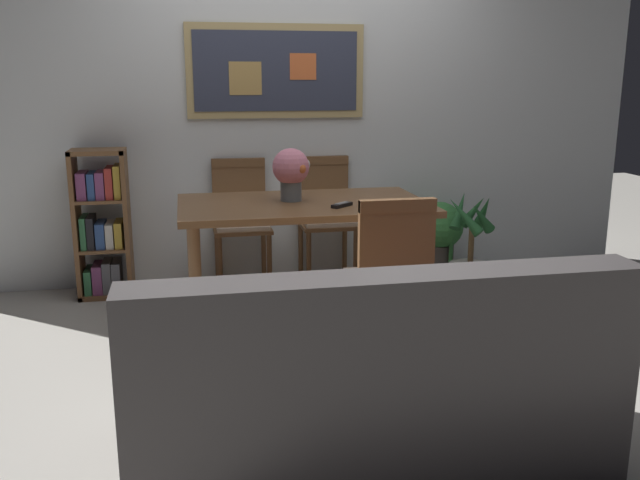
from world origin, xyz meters
The scene contains 12 objects.
ground_plane centered at (0.00, 0.00, 0.00)m, with size 12.00×12.00×0.00m, color #B7B2A8.
wall_back_with_painting centered at (0.00, 1.43, 1.30)m, with size 5.20×0.14×2.60m.
dining_table centered at (-0.12, 0.42, 0.65)m, with size 1.48×0.89×0.75m.
dining_chair_far_right centered at (0.19, 1.25, 0.54)m, with size 0.40×0.41×0.91m.
dining_chair_near_right centered at (0.18, -0.38, 0.54)m, with size 0.40×0.41×0.91m.
dining_chair_far_left centered at (-0.44, 1.24, 0.54)m, with size 0.40×0.41×0.91m.
leather_couch centered at (-0.16, -1.22, 0.31)m, with size 1.80×0.84×0.84m.
bookshelf centered at (-1.38, 1.18, 0.48)m, with size 0.36×0.28×1.01m.
potted_ivy centered at (1.03, 1.13, 0.34)m, with size 0.35×0.35×0.58m.
potted_palm centered at (1.13, 0.79, 0.25)m, with size 0.37×0.40×0.70m.
flower_vase centered at (-0.19, 0.48, 0.93)m, with size 0.23×0.22×0.32m.
tv_remote centered at (0.07, 0.22, 0.76)m, with size 0.15×0.14×0.02m.
Camera 1 is at (-0.82, -3.56, 1.48)m, focal length 38.34 mm.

